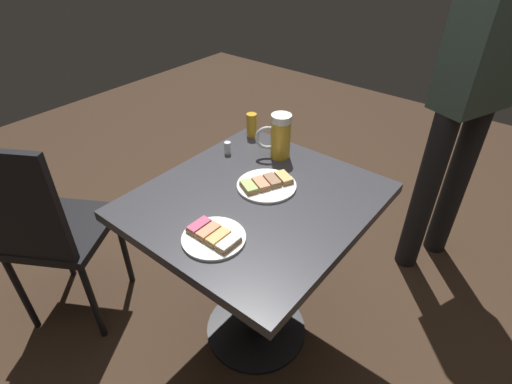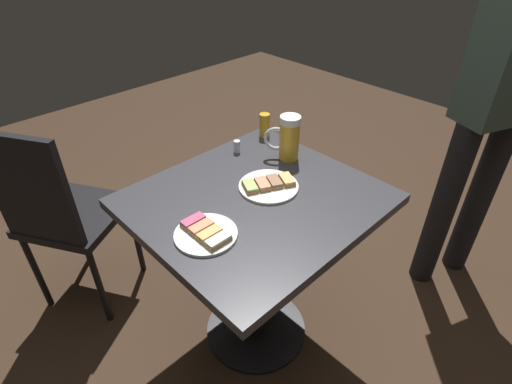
{
  "view_description": "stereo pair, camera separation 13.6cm",
  "coord_description": "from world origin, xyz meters",
  "px_view_note": "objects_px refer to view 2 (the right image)",
  "views": [
    {
      "loc": [
        0.7,
        -0.86,
        1.55
      ],
      "look_at": [
        0.0,
        0.0,
        0.76
      ],
      "focal_mm": 28.07,
      "sensor_mm": 36.0,
      "label": 1
    },
    {
      "loc": [
        0.8,
        -0.77,
        1.55
      ],
      "look_at": [
        0.0,
        0.0,
        0.76
      ],
      "focal_mm": 28.07,
      "sensor_mm": 36.0,
      "label": 2
    }
  ],
  "objects_px": {
    "beer_mug": "(288,138)",
    "patron_standing": "(500,99)",
    "salt_shaker": "(237,146)",
    "cafe_chair": "(61,211)",
    "plate_far": "(206,233)",
    "plate_near": "(269,185)",
    "beer_glass_small": "(265,125)"
  },
  "relations": [
    {
      "from": "beer_mug",
      "to": "patron_standing",
      "type": "xyz_separation_m",
      "value": [
        0.5,
        0.67,
        0.11
      ]
    },
    {
      "from": "beer_mug",
      "to": "salt_shaker",
      "type": "xyz_separation_m",
      "value": [
        -0.17,
        -0.11,
        -0.06
      ]
    },
    {
      "from": "cafe_chair",
      "to": "plate_far",
      "type": "bearing_deg",
      "value": -15.25
    },
    {
      "from": "plate_near",
      "to": "cafe_chair",
      "type": "bearing_deg",
      "value": -142.74
    },
    {
      "from": "plate_far",
      "to": "beer_glass_small",
      "type": "relative_size",
      "value": 1.89
    },
    {
      "from": "salt_shaker",
      "to": "cafe_chair",
      "type": "xyz_separation_m",
      "value": [
        -0.42,
        -0.61,
        -0.24
      ]
    },
    {
      "from": "plate_near",
      "to": "patron_standing",
      "type": "xyz_separation_m",
      "value": [
        0.41,
        0.87,
        0.19
      ]
    },
    {
      "from": "plate_near",
      "to": "salt_shaker",
      "type": "distance_m",
      "value": 0.28
    },
    {
      "from": "salt_shaker",
      "to": "patron_standing",
      "type": "relative_size",
      "value": 0.03
    },
    {
      "from": "beer_glass_small",
      "to": "plate_near",
      "type": "bearing_deg",
      "value": -42.97
    },
    {
      "from": "plate_near",
      "to": "plate_far",
      "type": "distance_m",
      "value": 0.32
    },
    {
      "from": "beer_glass_small",
      "to": "salt_shaker",
      "type": "distance_m",
      "value": 0.18
    },
    {
      "from": "beer_mug",
      "to": "salt_shaker",
      "type": "relative_size",
      "value": 3.52
    },
    {
      "from": "beer_glass_small",
      "to": "salt_shaker",
      "type": "height_order",
      "value": "beer_glass_small"
    },
    {
      "from": "patron_standing",
      "to": "beer_glass_small",
      "type": "bearing_deg",
      "value": -26.82
    },
    {
      "from": "plate_far",
      "to": "beer_glass_small",
      "type": "height_order",
      "value": "beer_glass_small"
    },
    {
      "from": "cafe_chair",
      "to": "patron_standing",
      "type": "bearing_deg",
      "value": 21.21
    },
    {
      "from": "plate_far",
      "to": "beer_mug",
      "type": "distance_m",
      "value": 0.54
    },
    {
      "from": "beer_glass_small",
      "to": "patron_standing",
      "type": "xyz_separation_m",
      "value": [
        0.69,
        0.6,
        0.15
      ]
    },
    {
      "from": "plate_near",
      "to": "cafe_chair",
      "type": "height_order",
      "value": "cafe_chair"
    },
    {
      "from": "beer_glass_small",
      "to": "patron_standing",
      "type": "relative_size",
      "value": 0.06
    },
    {
      "from": "beer_glass_small",
      "to": "beer_mug",
      "type": "bearing_deg",
      "value": -19.41
    },
    {
      "from": "plate_near",
      "to": "cafe_chair",
      "type": "relative_size",
      "value": 0.23
    },
    {
      "from": "patron_standing",
      "to": "beer_mug",
      "type": "bearing_deg",
      "value": -14.44
    },
    {
      "from": "beer_glass_small",
      "to": "cafe_chair",
      "type": "height_order",
      "value": "cafe_chair"
    },
    {
      "from": "beer_glass_small",
      "to": "salt_shaker",
      "type": "xyz_separation_m",
      "value": [
        0.02,
        -0.18,
        -0.03
      ]
    },
    {
      "from": "plate_near",
      "to": "beer_glass_small",
      "type": "bearing_deg",
      "value": 137.03
    },
    {
      "from": "plate_near",
      "to": "patron_standing",
      "type": "relative_size",
      "value": 0.13
    },
    {
      "from": "plate_far",
      "to": "salt_shaker",
      "type": "bearing_deg",
      "value": 127.44
    },
    {
      "from": "plate_near",
      "to": "cafe_chair",
      "type": "xyz_separation_m",
      "value": [
        -0.68,
        -0.52,
        -0.22
      ]
    },
    {
      "from": "beer_mug",
      "to": "cafe_chair",
      "type": "distance_m",
      "value": 0.98
    },
    {
      "from": "plate_near",
      "to": "patron_standing",
      "type": "bearing_deg",
      "value": 65.04
    }
  ]
}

